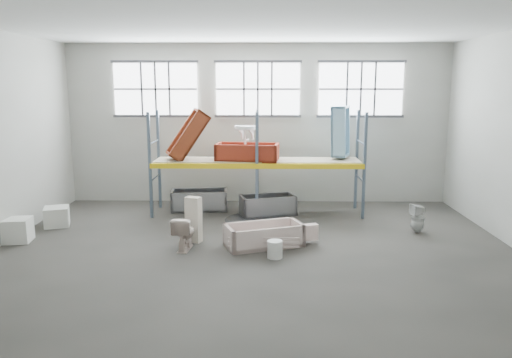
{
  "coord_description": "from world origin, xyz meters",
  "views": [
    {
      "loc": [
        0.21,
        -10.82,
        3.75
      ],
      "look_at": [
        0.0,
        1.5,
        1.4
      ],
      "focal_mm": 34.94,
      "sensor_mm": 36.0,
      "label": 1
    }
  ],
  "objects_px": {
    "rust_tub_flat": "(247,152)",
    "carton_near": "(16,230)",
    "steel_tub_right": "(268,205)",
    "bucket": "(275,249)",
    "cistern_tall": "(194,220)",
    "toilet_white": "(418,218)",
    "bathtub_beige": "(264,235)",
    "blue_tub_upright": "(340,131)",
    "steel_tub_left": "(199,200)",
    "toilet_beige": "(184,233)"
  },
  "relations": [
    {
      "from": "blue_tub_upright",
      "to": "bucket",
      "type": "bearing_deg",
      "value": -115.71
    },
    {
      "from": "toilet_white",
      "to": "steel_tub_right",
      "type": "xyz_separation_m",
      "value": [
        -3.84,
        1.7,
        -0.09
      ]
    },
    {
      "from": "steel_tub_right",
      "to": "steel_tub_left",
      "type": "bearing_deg",
      "value": 165.87
    },
    {
      "from": "cistern_tall",
      "to": "steel_tub_right",
      "type": "relative_size",
      "value": 0.7
    },
    {
      "from": "toilet_beige",
      "to": "bucket",
      "type": "distance_m",
      "value": 2.15
    },
    {
      "from": "bucket",
      "to": "carton_near",
      "type": "relative_size",
      "value": 0.58
    },
    {
      "from": "toilet_white",
      "to": "steel_tub_left",
      "type": "bearing_deg",
      "value": -123.9
    },
    {
      "from": "toilet_beige",
      "to": "steel_tub_left",
      "type": "height_order",
      "value": "toilet_beige"
    },
    {
      "from": "toilet_beige",
      "to": "toilet_white",
      "type": "xyz_separation_m",
      "value": [
        5.78,
        1.44,
        -0.02
      ]
    },
    {
      "from": "bathtub_beige",
      "to": "steel_tub_left",
      "type": "xyz_separation_m",
      "value": [
        -1.96,
        3.38,
        0.04
      ]
    },
    {
      "from": "toilet_beige",
      "to": "steel_tub_right",
      "type": "bearing_deg",
      "value": -115.69
    },
    {
      "from": "steel_tub_left",
      "to": "carton_near",
      "type": "distance_m",
      "value": 5.12
    },
    {
      "from": "bathtub_beige",
      "to": "steel_tub_right",
      "type": "height_order",
      "value": "steel_tub_right"
    },
    {
      "from": "toilet_white",
      "to": "bucket",
      "type": "relative_size",
      "value": 1.93
    },
    {
      "from": "toilet_white",
      "to": "steel_tub_left",
      "type": "distance_m",
      "value": 6.31
    },
    {
      "from": "cistern_tall",
      "to": "steel_tub_right",
      "type": "xyz_separation_m",
      "value": [
        1.8,
        2.57,
        -0.26
      ]
    },
    {
      "from": "toilet_beige",
      "to": "steel_tub_left",
      "type": "bearing_deg",
      "value": -82.05
    },
    {
      "from": "steel_tub_left",
      "to": "blue_tub_upright",
      "type": "relative_size",
      "value": 1.13
    },
    {
      "from": "rust_tub_flat",
      "to": "carton_near",
      "type": "height_order",
      "value": "rust_tub_flat"
    },
    {
      "from": "cistern_tall",
      "to": "bucket",
      "type": "distance_m",
      "value": 2.26
    },
    {
      "from": "steel_tub_left",
      "to": "carton_near",
      "type": "xyz_separation_m",
      "value": [
        -4.03,
        -3.16,
        -0.02
      ]
    },
    {
      "from": "cistern_tall",
      "to": "toilet_white",
      "type": "height_order",
      "value": "cistern_tall"
    },
    {
      "from": "steel_tub_right",
      "to": "toilet_white",
      "type": "bearing_deg",
      "value": -23.95
    },
    {
      "from": "bathtub_beige",
      "to": "blue_tub_upright",
      "type": "distance_m",
      "value": 4.51
    },
    {
      "from": "blue_tub_upright",
      "to": "bucket",
      "type": "height_order",
      "value": "blue_tub_upright"
    },
    {
      "from": "bathtub_beige",
      "to": "cistern_tall",
      "type": "relative_size",
      "value": 1.61
    },
    {
      "from": "bathtub_beige",
      "to": "rust_tub_flat",
      "type": "height_order",
      "value": "rust_tub_flat"
    },
    {
      "from": "toilet_white",
      "to": "blue_tub_upright",
      "type": "distance_m",
      "value": 3.41
    },
    {
      "from": "toilet_white",
      "to": "carton_near",
      "type": "relative_size",
      "value": 1.12
    },
    {
      "from": "cistern_tall",
      "to": "rust_tub_flat",
      "type": "distance_m",
      "value": 3.22
    },
    {
      "from": "steel_tub_right",
      "to": "bucket",
      "type": "xyz_separation_m",
      "value": [
        0.13,
        -3.68,
        -0.09
      ]
    },
    {
      "from": "cistern_tall",
      "to": "toilet_white",
      "type": "distance_m",
      "value": 5.71
    },
    {
      "from": "cistern_tall",
      "to": "rust_tub_flat",
      "type": "bearing_deg",
      "value": 87.0
    },
    {
      "from": "cistern_tall",
      "to": "carton_near",
      "type": "distance_m",
      "value": 4.3
    },
    {
      "from": "toilet_white",
      "to": "blue_tub_upright",
      "type": "height_order",
      "value": "blue_tub_upright"
    },
    {
      "from": "steel_tub_left",
      "to": "bucket",
      "type": "relative_size",
      "value": 4.27
    },
    {
      "from": "steel_tub_right",
      "to": "cistern_tall",
      "type": "bearing_deg",
      "value": -124.96
    },
    {
      "from": "bathtub_beige",
      "to": "cistern_tall",
      "type": "distance_m",
      "value": 1.74
    },
    {
      "from": "blue_tub_upright",
      "to": "bucket",
      "type": "distance_m",
      "value": 5.07
    },
    {
      "from": "toilet_beige",
      "to": "steel_tub_right",
      "type": "distance_m",
      "value": 3.69
    },
    {
      "from": "steel_tub_right",
      "to": "blue_tub_upright",
      "type": "relative_size",
      "value": 1.07
    },
    {
      "from": "bathtub_beige",
      "to": "toilet_white",
      "type": "bearing_deg",
      "value": -3.28
    },
    {
      "from": "blue_tub_upright",
      "to": "steel_tub_left",
      "type": "bearing_deg",
      "value": 178.77
    },
    {
      "from": "steel_tub_right",
      "to": "carton_near",
      "type": "distance_m",
      "value": 6.64
    },
    {
      "from": "cistern_tall",
      "to": "rust_tub_flat",
      "type": "xyz_separation_m",
      "value": [
        1.2,
        2.71,
        1.27
      ]
    },
    {
      "from": "carton_near",
      "to": "bathtub_beige",
      "type": "bearing_deg",
      "value": -2.11
    },
    {
      "from": "cistern_tall",
      "to": "rust_tub_flat",
      "type": "relative_size",
      "value": 0.62
    },
    {
      "from": "toilet_white",
      "to": "rust_tub_flat",
      "type": "relative_size",
      "value": 0.42
    },
    {
      "from": "blue_tub_upright",
      "to": "rust_tub_flat",
      "type": "bearing_deg",
      "value": -173.81
    },
    {
      "from": "toilet_white",
      "to": "blue_tub_upright",
      "type": "bearing_deg",
      "value": -154.36
    }
  ]
}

